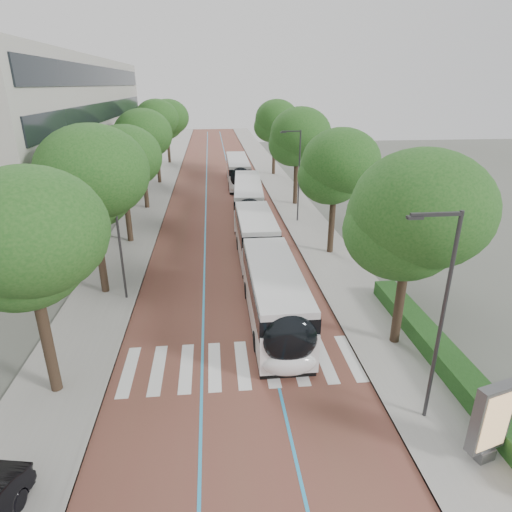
{
  "coord_description": "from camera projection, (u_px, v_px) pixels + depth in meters",
  "views": [
    {
      "loc": [
        -0.83,
        -15.01,
        11.73
      ],
      "look_at": [
        1.54,
        8.03,
        2.4
      ],
      "focal_mm": 30.0,
      "sensor_mm": 36.0,
      "label": 1
    }
  ],
  "objects": [
    {
      "name": "bus_queued_1",
      "position": [
        238.0,
        172.0,
        53.01
      ],
      "size": [
        2.69,
        12.43,
        3.2
      ],
      "rotation": [
        0.0,
        0.0,
        -0.01
      ],
      "color": "white",
      "rests_on": "ground"
    },
    {
      "name": "ground",
      "position": [
        239.0,
        379.0,
        18.31
      ],
      "size": [
        160.0,
        160.0,
        0.0
      ],
      "primitive_type": "plane",
      "color": "#51544C",
      "rests_on": "ground"
    },
    {
      "name": "hedge",
      "position": [
        443.0,
        356.0,
        18.98
      ],
      "size": [
        1.2,
        14.0,
        0.8
      ],
      "primitive_type": "cube",
      "color": "#173A14",
      "rests_on": "sidewalk_right"
    },
    {
      "name": "sidewalk_right",
      "position": [
        276.0,
        180.0,
        55.9
      ],
      "size": [
        4.0,
        140.0,
        0.12
      ],
      "primitive_type": "cube",
      "color": "gray",
      "rests_on": "ground"
    },
    {
      "name": "kerb_left",
      "position": [
        175.0,
        182.0,
        54.66
      ],
      "size": [
        0.2,
        140.0,
        0.14
      ],
      "primitive_type": "cube",
      "color": "gray",
      "rests_on": "ground"
    },
    {
      "name": "sidewalk_left",
      "position": [
        160.0,
        183.0,
        54.48
      ],
      "size": [
        4.0,
        140.0,
        0.12
      ],
      "primitive_type": "cube",
      "color": "gray",
      "rests_on": "ground"
    },
    {
      "name": "lane_line_right",
      "position": [
        231.0,
        181.0,
        55.36
      ],
      "size": [
        0.12,
        126.0,
        0.01
      ],
      "primitive_type": "cube",
      "color": "#2893CA",
      "rests_on": "road"
    },
    {
      "name": "trees_right",
      "position": [
        311.0,
        150.0,
        36.63
      ],
      "size": [
        6.04,
        47.88,
        9.36
      ],
      "color": "black",
      "rests_on": "ground"
    },
    {
      "name": "lane_line_left",
      "position": [
        206.0,
        182.0,
        55.05
      ],
      "size": [
        0.12,
        126.0,
        0.01
      ],
      "primitive_type": "cube",
      "color": "#2893CA",
      "rests_on": "road"
    },
    {
      "name": "lamp_post_left",
      "position": [
        118.0,
        233.0,
        23.57
      ],
      "size": [
        0.14,
        0.14,
        8.0
      ],
      "primitive_type": "cylinder",
      "color": "#313134",
      "rests_on": "sidewalk_left"
    },
    {
      "name": "kerb_right",
      "position": [
        262.0,
        180.0,
        55.72
      ],
      "size": [
        0.2,
        140.0,
        0.14
      ],
      "primitive_type": "cube",
      "color": "gray",
      "rests_on": "ground"
    },
    {
      "name": "streetlight_far",
      "position": [
        297.0,
        169.0,
        37.43
      ],
      "size": [
        1.82,
        0.2,
        8.0
      ],
      "color": "#313134",
      "rests_on": "sidewalk_right"
    },
    {
      "name": "road",
      "position": [
        219.0,
        182.0,
        55.21
      ],
      "size": [
        11.0,
        140.0,
        0.02
      ],
      "primitive_type": "cube",
      "color": "brown",
      "rests_on": "ground"
    },
    {
      "name": "zebra_crossing",
      "position": [
        242.0,
        364.0,
        19.24
      ],
      "size": [
        10.55,
        3.6,
        0.01
      ],
      "color": "silver",
      "rests_on": "ground"
    },
    {
      "name": "ad_panel",
      "position": [
        490.0,
        421.0,
        13.75
      ],
      "size": [
        1.45,
        0.74,
        2.91
      ],
      "rotation": [
        0.0,
        0.0,
        0.28
      ],
      "color": "#59595B",
      "rests_on": "sidewalk_right"
    },
    {
      "name": "streetlight_near",
      "position": [
        439.0,
        305.0,
        14.37
      ],
      "size": [
        1.82,
        0.2,
        8.0
      ],
      "color": "#313134",
      "rests_on": "sidewalk_right"
    },
    {
      "name": "bus_queued_0",
      "position": [
        248.0,
        200.0,
        40.17
      ],
      "size": [
        3.33,
        12.54,
        3.2
      ],
      "rotation": [
        0.0,
        0.0,
        -0.07
      ],
      "color": "white",
      "rests_on": "ground"
    },
    {
      "name": "lead_bus",
      "position": [
        265.0,
        267.0,
        25.41
      ],
      "size": [
        2.59,
        18.4,
        3.2
      ],
      "rotation": [
        0.0,
        0.0,
        -0.0
      ],
      "color": "black",
      "rests_on": "ground"
    },
    {
      "name": "office_building",
      "position": [
        9.0,
        139.0,
        39.67
      ],
      "size": [
        18.11,
        40.0,
        14.0
      ],
      "color": "#9B9990",
      "rests_on": "ground"
    },
    {
      "name": "trees_left",
      "position": [
        139.0,
        144.0,
        39.61
      ],
      "size": [
        6.32,
        60.85,
        9.55
      ],
      "color": "black",
      "rests_on": "ground"
    }
  ]
}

